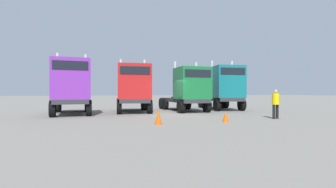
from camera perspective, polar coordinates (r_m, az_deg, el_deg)
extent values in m
plane|color=gray|center=(17.93, 0.12, -4.65)|extent=(200.00, 200.00, 0.00)
cube|color=#333338|center=(19.52, -21.43, -1.41)|extent=(2.54, 6.34, 0.30)
cube|color=purple|center=(17.71, -21.61, 3.21)|extent=(2.54, 2.71, 2.67)
cube|color=black|center=(16.46, -21.77, 6.25)|extent=(2.10, 0.16, 0.55)
cylinder|color=silver|center=(19.16, -18.63, 3.90)|extent=(0.19, 0.19, 3.27)
cylinder|color=silver|center=(19.22, -24.32, 3.88)|extent=(0.19, 0.19, 3.27)
cylinder|color=#333338|center=(20.89, -21.33, -0.71)|extent=(1.16, 1.16, 0.12)
cylinder|color=black|center=(17.13, -17.97, -3.12)|extent=(0.41, 1.09, 1.07)
cylinder|color=black|center=(17.20, -25.33, -3.12)|extent=(0.41, 1.09, 1.07)
cylinder|color=black|center=(21.05, -18.32, -2.46)|extent=(0.41, 1.09, 1.07)
cylinder|color=black|center=(21.11, -24.30, -2.47)|extent=(0.41, 1.09, 1.07)
cylinder|color=black|center=(22.15, -18.39, -2.31)|extent=(0.41, 1.09, 1.07)
cylinder|color=black|center=(22.21, -24.08, -2.32)|extent=(0.41, 1.09, 1.07)
cube|color=#333338|center=(20.14, -8.23, -1.40)|extent=(2.68, 5.86, 0.30)
cube|color=red|center=(18.58, -7.94, 2.84)|extent=(2.61, 2.76, 2.55)
cube|color=black|center=(17.33, -7.65, 5.49)|extent=(2.10, 0.22, 0.55)
cylinder|color=silver|center=(20.11, -5.50, 3.51)|extent=(0.19, 0.19, 3.15)
cylinder|color=silver|center=(19.99, -10.93, 3.53)|extent=(0.19, 0.19, 3.15)
cylinder|color=#333338|center=(21.39, -8.44, -0.73)|extent=(1.19, 1.19, 0.12)
cylinder|color=black|center=(18.13, -4.33, -2.94)|extent=(0.44, 1.07, 1.05)
cylinder|color=black|center=(17.98, -11.31, -2.98)|extent=(0.44, 1.07, 1.05)
cylinder|color=black|center=(21.50, -5.50, -2.41)|extent=(0.44, 1.07, 1.05)
cylinder|color=black|center=(21.37, -11.38, -2.43)|extent=(0.44, 1.07, 1.05)
cylinder|color=black|center=(22.59, -5.81, -2.27)|extent=(0.44, 1.07, 1.05)
cylinder|color=black|center=(22.47, -11.40, -2.29)|extent=(0.44, 1.07, 1.05)
cube|color=#333338|center=(21.15, 3.43, -1.41)|extent=(2.34, 6.31, 0.30)
cube|color=#197238|center=(19.31, 5.59, 2.50)|extent=(2.45, 2.33, 2.45)
cube|color=black|center=(18.29, 7.05, 4.81)|extent=(2.10, 0.09, 0.55)
cylinder|color=silver|center=(20.88, 6.57, 3.17)|extent=(0.18, 0.18, 3.05)
cylinder|color=silver|center=(20.17, 1.65, 3.27)|extent=(0.18, 0.18, 3.05)
cylinder|color=#333338|center=(22.43, 2.15, -0.77)|extent=(1.12, 1.12, 0.12)
cylinder|color=black|center=(19.40, 9.09, -2.78)|extent=(0.37, 1.02, 1.01)
cylinder|color=black|center=(18.50, 3.01, -2.93)|extent=(0.37, 1.02, 1.01)
cylinder|color=black|center=(22.99, 4.59, -2.27)|extent=(0.37, 1.02, 1.01)
cylinder|color=black|center=(22.24, -0.65, -2.36)|extent=(0.37, 1.02, 1.01)
cylinder|color=black|center=(24.01, 3.59, -2.15)|extent=(0.37, 1.02, 1.01)
cylinder|color=black|center=(23.30, -1.46, -2.23)|extent=(0.37, 1.02, 1.01)
cube|color=#333338|center=(23.35, 11.98, -1.09)|extent=(2.96, 6.11, 0.30)
cube|color=#14727A|center=(21.69, 13.70, 2.77)|extent=(2.68, 2.56, 2.71)
cube|color=black|center=(20.69, 14.93, 5.19)|extent=(2.09, 0.32, 0.55)
cylinder|color=silver|center=(23.25, 14.65, 3.35)|extent=(0.20, 0.20, 3.31)
cylinder|color=silver|center=(22.56, 10.21, 3.45)|extent=(0.20, 0.20, 3.31)
cylinder|color=#333338|center=(24.56, 10.90, -0.53)|extent=(1.24, 1.24, 0.12)
cylinder|color=black|center=(21.76, 16.80, -2.36)|extent=(0.49, 1.11, 1.07)
cylinder|color=black|center=(20.90, 11.35, -2.47)|extent=(0.49, 1.11, 1.07)
cylinder|color=black|center=(25.01, 13.24, -1.99)|extent=(0.49, 1.11, 1.07)
cylinder|color=black|center=(24.27, 8.42, -2.06)|extent=(0.49, 1.11, 1.07)
cylinder|color=black|center=(26.03, 12.32, -1.89)|extent=(0.49, 1.11, 1.07)
cylinder|color=black|center=(25.32, 7.68, -1.95)|extent=(0.49, 1.11, 1.07)
cylinder|color=black|center=(16.09, 24.10, -3.77)|extent=(0.18, 0.18, 0.85)
cylinder|color=black|center=(15.88, 23.44, -3.82)|extent=(0.18, 0.18, 0.85)
cylinder|color=yellow|center=(15.95, 23.78, -1.07)|extent=(0.46, 0.46, 0.67)
sphere|color=tan|center=(15.94, 23.79, 0.54)|extent=(0.23, 0.23, 0.23)
cone|color=#F2590C|center=(12.09, -2.27, -5.39)|extent=(0.36, 0.36, 0.73)
cone|color=#F2590C|center=(13.36, 13.27, -5.20)|extent=(0.36, 0.36, 0.57)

